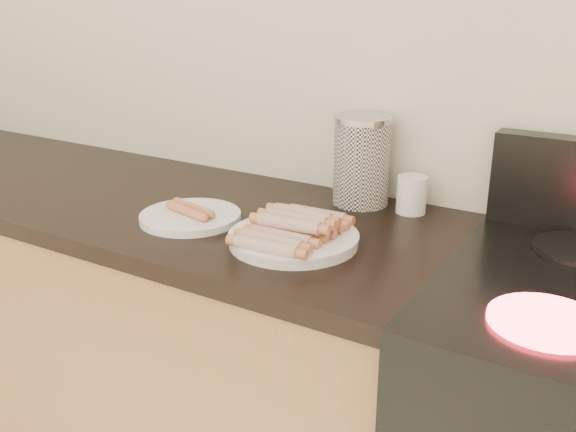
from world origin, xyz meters
The scene contains 10 objects.
wall_back centered at (0.00, 2.00, 1.30)m, with size 4.00×0.04×2.60m, color silver.
cabinet_base centered at (-0.70, 1.69, 0.43)m, with size 2.20×0.59×0.86m, color brown.
counter_slab centered at (-0.70, 1.69, 0.88)m, with size 2.20×0.62×0.04m, color black.
burner_near_left centered at (0.61, 1.51, 0.92)m, with size 0.18×0.18×0.01m, color #FF1E2D.
main_plate centered at (0.09, 1.60, 0.91)m, with size 0.27×0.27×0.02m, color white.
side_plate centered at (-0.18, 1.61, 0.91)m, with size 0.23×0.23×0.02m, color silver.
hotdog_pile centered at (0.09, 1.60, 0.94)m, with size 0.13×0.24×0.05m.
plain_sausages centered at (-0.18, 1.61, 0.93)m, with size 0.13×0.07×0.02m.
canister centered at (0.10, 1.92, 1.01)m, with size 0.14×0.14×0.22m.
mug centered at (0.23, 1.92, 0.94)m, with size 0.07×0.07×0.09m, color white.
Camera 1 is at (0.73, 0.55, 1.40)m, focal length 40.00 mm.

